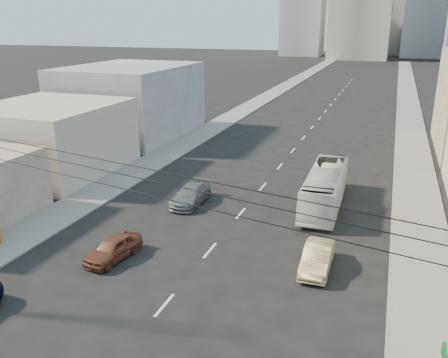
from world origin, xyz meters
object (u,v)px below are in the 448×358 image
Objects in this scene: city_bus at (325,187)px; sedan_tan at (317,258)px; sedan_grey at (191,195)px; sedan_brown at (113,248)px.

sedan_tan is at bearing -85.01° from city_bus.
sedan_tan is at bearing -32.76° from sedan_grey.
city_bus is at bearing 95.17° from sedan_tan.
sedan_grey reaches higher than sedan_brown.
sedan_grey is at bearing 146.32° from sedan_tan.
sedan_brown is 0.83× the size of sedan_grey.
city_bus reaches higher than sedan_brown.
sedan_grey is (0.73, 9.35, 0.01)m from sedan_brown.
city_bus reaches higher than sedan_grey.
sedan_tan reaches higher than sedan_grey.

